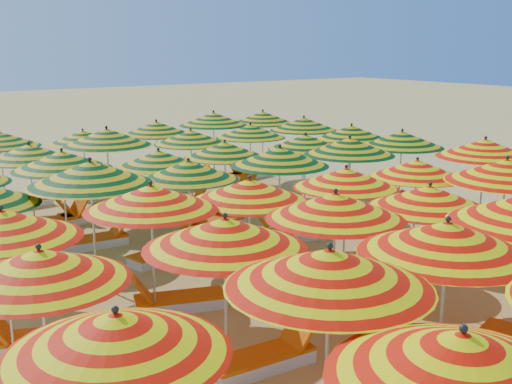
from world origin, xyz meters
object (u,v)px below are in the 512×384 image
Objects in this scene: lounger_22 at (357,192)px; lounger_31 at (173,187)px; lounger_11 at (264,359)px; lounger_26 at (180,203)px; umbrella_15 at (429,197)px; lounger_30 at (103,192)px; lounger_12 at (44,340)px; umbrella_1 at (461,357)px; lounger_14 at (436,245)px; umbrella_44 at (83,137)px; umbrella_47 at (263,118)px; umbrella_35 at (351,133)px; umbrella_16 at (507,171)px; umbrella_13 at (225,233)px; umbrella_8 at (447,238)px; umbrella_39 at (191,137)px; umbrella_7 at (329,268)px; umbrella_21 at (346,178)px; umbrella_28 at (350,146)px; lounger_7 at (489,346)px; lounger_15 at (487,225)px; umbrella_29 at (402,139)px; umbrella_34 at (305,142)px; umbrella_20 at (249,190)px; lounger_20 at (94,241)px; lounger_16 at (166,254)px; lounger_29 at (22,203)px; umbrella_14 at (335,206)px; umbrella_22 at (417,169)px; umbrella_33 at (225,150)px; umbrella_18 at (2,225)px; umbrella_25 at (91,173)px; umbrella_6 at (116,334)px; umbrella_40 at (250,131)px; lounger_32 at (227,177)px; umbrella_32 at (159,159)px; lounger_19 at (381,211)px; umbrella_38 at (107,137)px; lounger_13 at (178,301)px; umbrella_43 at (0,139)px; lounger_18 at (359,219)px; lounger_33 at (249,174)px; umbrella_46 at (214,119)px; beachgoer_b at (383,241)px; umbrella_45 at (156,128)px; lounger_17 at (289,234)px; umbrella_19 at (151,198)px; umbrella_37 at (29,152)px; umbrella_27 at (280,157)px; umbrella_26 at (188,170)px.

lounger_31 is at bearing -39.66° from lounger_22.
lounger_11 is 0.96× the size of lounger_26.
lounger_30 is at bearing 97.75° from umbrella_15.
lounger_12 is at bearing 25.21° from lounger_22.
lounger_14 is at bearing 40.56° from umbrella_1.
umbrella_47 reaches higher than umbrella_44.
lounger_30 is (-6.37, 4.84, -2.02)m from umbrella_35.
umbrella_13 is at bearing -177.97° from umbrella_16.
umbrella_8 reaches higher than umbrella_39.
umbrella_21 is (4.41, 4.54, -0.22)m from umbrella_7.
umbrella_39 is 1.46× the size of lounger_26.
umbrella_28 is at bearing -143.88° from lounger_12.
lounger_15 is (5.99, 4.40, 0.00)m from lounger_7.
umbrella_34 is at bearing 136.19° from umbrella_29.
umbrella_13 is 0.95× the size of umbrella_34.
umbrella_20 is 5.40m from lounger_20.
umbrella_15 is at bearing -72.68° from lounger_26.
lounger_29 is at bearing 89.55° from lounger_16.
umbrella_22 is (4.31, 2.04, -0.16)m from umbrella_14.
umbrella_15 is 7.02m from umbrella_33.
umbrella_18 is 3.23m from umbrella_25.
umbrella_8 reaches higher than umbrella_6.
umbrella_16 is at bearing -83.02° from umbrella_22.
umbrella_40 is 3.13m from lounger_32.
umbrella_32 reaches higher than lounger_19.
umbrella_35 is at bearing 63.18° from umbrella_22.
umbrella_38 reaches higher than umbrella_33.
umbrella_25 is at bearing -48.51° from lounger_13.
lounger_11 is at bearing 130.79° from umbrella_8.
umbrella_15 is 6.80m from umbrella_29.
umbrella_18 reaches higher than umbrella_47.
lounger_15 is at bearing -43.22° from umbrella_43.
umbrella_39 is 5.67m from lounger_18.
umbrella_18 reaches higher than lounger_32.
lounger_14 and lounger_16 have the same top height.
umbrella_40 is at bearing 1.90° from umbrella_39.
umbrella_21 is at bearing -70.89° from umbrella_38.
lounger_29 is at bearing -93.59° from lounger_7.
umbrella_43 is 1.54× the size of lounger_19.
umbrella_46 is at bearing -18.92° from lounger_33.
lounger_31 is 1.13× the size of beachgoer_b.
umbrella_45 is (2.31, 13.73, -0.12)m from umbrella_8.
umbrella_8 is at bearing -116.51° from umbrella_21.
umbrella_45 is (-4.59, 4.39, 0.01)m from umbrella_35.
lounger_12 is at bearing -139.46° from umbrella_47.
umbrella_22 is 11.88m from lounger_29.
umbrella_21 reaches higher than lounger_17.
umbrella_21 is (4.42, -0.22, -0.13)m from umbrella_19.
umbrella_27 is at bearing -45.65° from umbrella_37.
umbrella_26 is at bearing -179.84° from umbrella_29.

